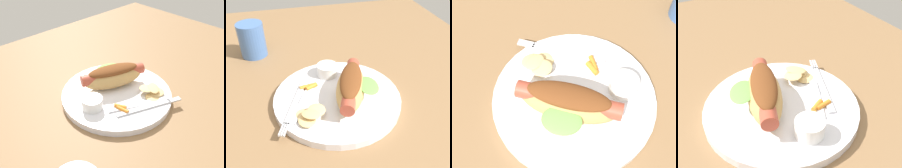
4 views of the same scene
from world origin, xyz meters
The scene contains 9 objects.
ground_plane centered at (0.00, 0.00, -0.90)cm, with size 120.00×90.00×1.80cm, color olive.
plate centered at (0.34, -2.53, 0.80)cm, with size 26.91×26.91×1.60cm, color white.
hot_dog centered at (1.28, -0.06, 4.66)cm, with size 16.27×11.82×5.70cm.
sauce_ramekin centered at (-8.16, -2.96, 2.96)cm, with size 4.77×4.77×2.71cm, color white.
fork centered at (0.82, -11.74, 1.80)cm, with size 15.95×7.25×0.40cm.
knife centered at (0.31, -9.60, 1.78)cm, with size 14.49×1.40×0.36cm, color silver.
chips_pile centered at (5.47, -9.29, 2.52)cm, with size 6.28×6.24×2.01cm.
carrot_garnish centered at (-3.90, -7.95, 2.07)cm, with size 2.14×4.02×0.98cm.
drinking_cup centered at (-25.01, -20.02, 4.63)cm, with size 6.92×6.92×9.26cm, color #4770B2.
Camera 2 is at (40.51, -12.56, 35.63)cm, focal length 40.45 mm.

